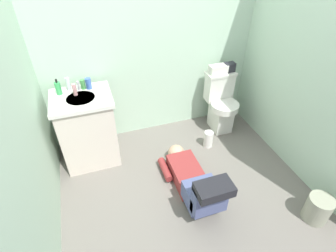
# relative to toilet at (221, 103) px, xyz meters

# --- Properties ---
(ground_plane) EXTENTS (2.95, 3.12, 0.04)m
(ground_plane) POSITION_rel_toilet_xyz_m (-0.81, -0.79, -0.39)
(ground_plane) COLOR slate
(wall_back) EXTENTS (2.61, 0.08, 2.40)m
(wall_back) POSITION_rel_toilet_xyz_m (-0.81, 0.31, 0.83)
(wall_back) COLOR #B2D1B6
(wall_back) RESTS_ON ground_plane
(wall_left) EXTENTS (0.08, 2.12, 2.40)m
(wall_left) POSITION_rel_toilet_xyz_m (-2.08, -0.79, 0.83)
(wall_left) COLOR #B2D1B6
(wall_left) RESTS_ON ground_plane
(wall_right) EXTENTS (0.08, 2.12, 2.40)m
(wall_right) POSITION_rel_toilet_xyz_m (0.46, -0.79, 0.83)
(wall_right) COLOR #B2D1B6
(wall_right) RESTS_ON ground_plane
(toilet) EXTENTS (0.36, 0.46, 0.75)m
(toilet) POSITION_rel_toilet_xyz_m (0.00, 0.00, 0.00)
(toilet) COLOR silver
(toilet) RESTS_ON ground_plane
(vanity_cabinet) EXTENTS (0.60, 0.52, 0.82)m
(vanity_cabinet) POSITION_rel_toilet_xyz_m (-1.65, -0.07, 0.05)
(vanity_cabinet) COLOR beige
(vanity_cabinet) RESTS_ON ground_plane
(faucet) EXTENTS (0.02, 0.02, 0.10)m
(faucet) POSITION_rel_toilet_xyz_m (-1.65, 0.07, 0.50)
(faucet) COLOR silver
(faucet) RESTS_ON vanity_cabinet
(person_plumber) EXTENTS (0.39, 1.06, 0.52)m
(person_plumber) POSITION_rel_toilet_xyz_m (-0.76, -0.92, -0.19)
(person_plumber) COLOR maroon
(person_plumber) RESTS_ON ground_plane
(tissue_box) EXTENTS (0.22, 0.11, 0.10)m
(tissue_box) POSITION_rel_toilet_xyz_m (-0.04, 0.09, 0.43)
(tissue_box) COLOR silver
(tissue_box) RESTS_ON toilet
(toiletry_bag) EXTENTS (0.12, 0.09, 0.11)m
(toiletry_bag) POSITION_rel_toilet_xyz_m (0.11, 0.09, 0.44)
(toiletry_bag) COLOR #26262D
(toiletry_bag) RESTS_ON toilet
(soap_dispenser) EXTENTS (0.06, 0.06, 0.17)m
(soap_dispenser) POSITION_rel_toilet_xyz_m (-1.84, 0.05, 0.52)
(soap_dispenser) COLOR green
(soap_dispenser) RESTS_ON vanity_cabinet
(bottle_clear) EXTENTS (0.04, 0.04, 0.14)m
(bottle_clear) POSITION_rel_toilet_xyz_m (-1.74, 0.09, 0.52)
(bottle_clear) COLOR silver
(bottle_clear) RESTS_ON vanity_cabinet
(bottle_pink) EXTENTS (0.04, 0.04, 0.12)m
(bottle_pink) POSITION_rel_toilet_xyz_m (-1.69, -0.02, 0.51)
(bottle_pink) COLOR #D29296
(bottle_pink) RESTS_ON vanity_cabinet
(bottle_green) EXTENTS (0.05, 0.05, 0.10)m
(bottle_green) POSITION_rel_toilet_xyz_m (-1.60, 0.09, 0.50)
(bottle_green) COLOR #489D4D
(bottle_green) RESTS_ON vanity_cabinet
(bottle_blue) EXTENTS (0.06, 0.06, 0.12)m
(bottle_blue) POSITION_rel_toilet_xyz_m (-1.55, 0.07, 0.51)
(bottle_blue) COLOR #3C61B4
(bottle_blue) RESTS_ON vanity_cabinet
(trash_can) EXTENTS (0.22, 0.22, 0.27)m
(trash_can) POSITION_rel_toilet_xyz_m (0.20, -1.55, -0.23)
(trash_can) COLOR gray
(trash_can) RESTS_ON ground_plane
(paper_towel_roll) EXTENTS (0.11, 0.11, 0.21)m
(paper_towel_roll) POSITION_rel_toilet_xyz_m (-0.30, -0.32, -0.26)
(paper_towel_roll) COLOR white
(paper_towel_roll) RESTS_ON ground_plane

